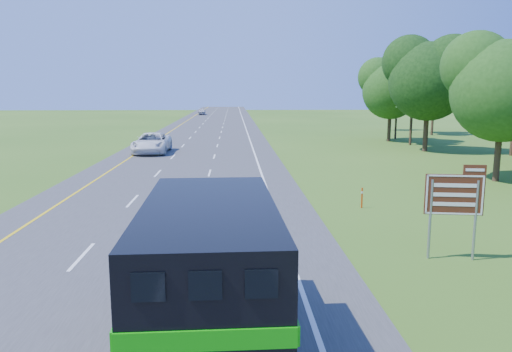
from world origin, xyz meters
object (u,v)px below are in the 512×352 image
(horse_truck, at_px, (211,275))
(exit_sign, at_px, (455,198))
(far_car, at_px, (202,112))
(white_suv, at_px, (152,143))

(horse_truck, bearing_deg, exit_sign, 36.40)
(far_car, bearing_deg, exit_sign, -85.14)
(horse_truck, xyz_separation_m, far_car, (-7.18, 113.43, -1.17))
(horse_truck, height_order, far_car, horse_truck)
(horse_truck, relative_size, exit_sign, 2.47)
(white_suv, relative_size, far_car, 1.49)
(far_car, bearing_deg, white_suv, -93.23)
(horse_truck, distance_m, exit_sign, 10.23)
(white_suv, distance_m, far_car, 76.34)
(white_suv, height_order, far_car, white_suv)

